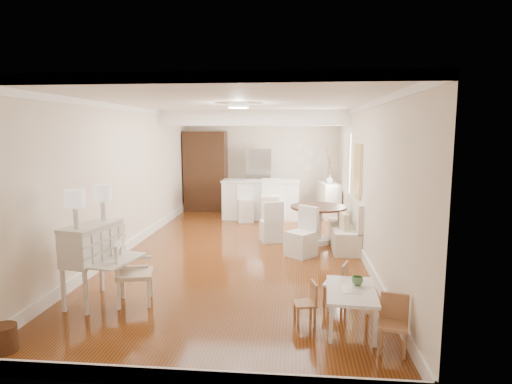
% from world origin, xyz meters
% --- Properties ---
extents(room, '(9.00, 9.04, 2.82)m').
position_xyz_m(room, '(0.04, 0.32, 1.98)').
color(room, brown).
rests_on(room, ground).
extents(secretary_bureau, '(1.01, 1.02, 1.09)m').
position_xyz_m(secretary_bureau, '(-1.70, -2.67, 0.54)').
color(secretary_bureau, silver).
rests_on(secretary_bureau, ground).
extents(gustavian_armchair, '(0.60, 0.60, 0.85)m').
position_xyz_m(gustavian_armchair, '(-1.13, -2.66, 0.43)').
color(gustavian_armchair, white).
rests_on(gustavian_armchair, ground).
extents(wicker_basket, '(0.30, 0.30, 0.28)m').
position_xyz_m(wicker_basket, '(-2.05, -4.03, 0.14)').
color(wicker_basket, '#492A16').
rests_on(wicker_basket, ground).
extents(kids_table, '(0.63, 0.98, 0.47)m').
position_xyz_m(kids_table, '(1.68, -3.13, 0.24)').
color(kids_table, silver).
rests_on(kids_table, ground).
extents(kids_chair_a, '(0.30, 0.30, 0.53)m').
position_xyz_m(kids_chair_a, '(1.14, -3.08, 0.26)').
color(kids_chair_a, '#AD784E').
rests_on(kids_chair_a, ground).
extents(kids_chair_b, '(0.37, 0.37, 0.60)m').
position_xyz_m(kids_chair_b, '(1.56, -2.46, 0.30)').
color(kids_chair_b, '#986845').
rests_on(kids_chair_b, ground).
extents(kids_chair_c, '(0.36, 0.36, 0.61)m').
position_xyz_m(kids_chair_c, '(2.05, -3.66, 0.31)').
color(kids_chair_c, '#AD744F').
rests_on(kids_chair_c, ground).
extents(banquette, '(0.52, 1.60, 0.98)m').
position_xyz_m(banquette, '(1.99, 0.50, 0.49)').
color(banquette, silver).
rests_on(banquette, ground).
extents(dining_table, '(1.19, 1.19, 0.78)m').
position_xyz_m(dining_table, '(1.49, 0.73, 0.39)').
color(dining_table, '#412215').
rests_on(dining_table, ground).
extents(slip_chair_near, '(0.63, 0.63, 0.93)m').
position_xyz_m(slip_chair_near, '(1.13, -0.24, 0.46)').
color(slip_chair_near, silver).
rests_on(slip_chair_near, ground).
extents(slip_chair_far, '(0.53, 0.54, 0.87)m').
position_xyz_m(slip_chair_far, '(0.51, 0.79, 0.44)').
color(slip_chair_far, silver).
rests_on(slip_chair_far, ground).
extents(breakfast_counter, '(2.05, 0.65, 1.03)m').
position_xyz_m(breakfast_counter, '(0.10, 3.10, 0.52)').
color(breakfast_counter, white).
rests_on(breakfast_counter, ground).
extents(bar_stool_left, '(0.47, 0.47, 0.94)m').
position_xyz_m(bar_stool_left, '(-0.27, 2.69, 0.47)').
color(bar_stool_left, silver).
rests_on(bar_stool_left, ground).
extents(bar_stool_right, '(0.47, 0.47, 1.12)m').
position_xyz_m(bar_stool_right, '(0.38, 2.59, 0.56)').
color(bar_stool_right, white).
rests_on(bar_stool_right, ground).
extents(pantry_cabinet, '(1.20, 0.60, 2.30)m').
position_xyz_m(pantry_cabinet, '(-1.60, 4.18, 1.15)').
color(pantry_cabinet, '#381E11').
rests_on(pantry_cabinet, ground).
extents(fridge, '(0.75, 0.65, 1.80)m').
position_xyz_m(fridge, '(0.30, 4.15, 0.90)').
color(fridge, silver).
rests_on(fridge, ground).
extents(sideboard, '(0.59, 1.04, 0.94)m').
position_xyz_m(sideboard, '(1.91, 3.50, 0.47)').
color(sideboard, white).
rests_on(sideboard, ground).
extents(pencil_cup, '(0.15, 0.15, 0.11)m').
position_xyz_m(pencil_cup, '(1.77, -2.97, 0.53)').
color(pencil_cup, '#588D52').
rests_on(pencil_cup, kids_table).
extents(branch_vase, '(0.24, 0.24, 0.21)m').
position_xyz_m(branch_vase, '(1.91, 3.48, 1.04)').
color(branch_vase, white).
rests_on(branch_vase, sideboard).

